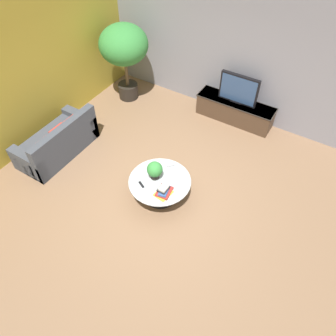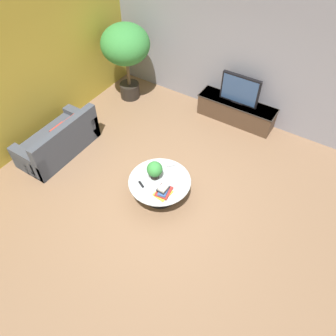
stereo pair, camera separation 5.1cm
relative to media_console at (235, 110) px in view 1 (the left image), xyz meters
name	(u,v)px [view 1 (the left image)]	position (x,y,z in m)	size (l,w,h in m)	color
ground_plane	(159,199)	(-0.22, -2.94, -0.27)	(24.00, 24.00, 0.00)	brown
back_wall_stone	(240,53)	(-0.22, 0.32, 1.23)	(7.40, 0.12, 3.00)	gray
side_wall_left	(23,75)	(-3.48, -2.74, 1.23)	(0.12, 7.40, 3.00)	gold
media_console	(235,110)	(0.00, 0.00, 0.00)	(1.82, 0.50, 0.52)	#473323
television	(239,89)	(0.00, 0.00, 0.58)	(0.89, 0.13, 0.67)	black
coffee_table	(160,185)	(-0.24, -2.87, 0.04)	(1.14, 1.14, 0.44)	black
couch_by_wall	(58,142)	(-2.72, -2.99, 0.02)	(0.84, 1.71, 0.84)	#3D424C
potted_palm_tall	(124,48)	(-2.68, -0.56, 1.06)	(1.14, 1.14, 1.87)	black
potted_plant_tabletop	(155,170)	(-0.36, -2.84, 0.38)	(0.29, 0.29, 0.37)	black
book_stack	(164,191)	(-0.03, -3.07, 0.23)	(0.28, 0.35, 0.16)	gold
remote_black	(141,185)	(-0.47, -3.12, 0.18)	(0.04, 0.16, 0.02)	black
remote_silver	(170,166)	(-0.27, -2.45, 0.18)	(0.04, 0.16, 0.02)	gray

